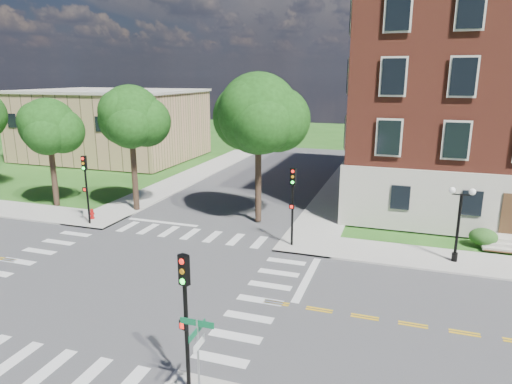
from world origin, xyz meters
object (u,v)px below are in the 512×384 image
(traffic_signal_ne, at_px, (293,197))
(twin_lamp_west, at_px, (459,220))
(traffic_signal_se, at_px, (185,306))
(fire_hydrant, at_px, (92,214))
(street_sign_pole, at_px, (198,347))
(traffic_signal_nw, at_px, (86,181))

(traffic_signal_ne, relative_size, twin_lamp_west, 1.13)
(twin_lamp_west, bearing_deg, traffic_signal_ne, -177.10)
(traffic_signal_se, relative_size, fire_hydrant, 6.40)
(traffic_signal_se, xyz_separation_m, street_sign_pole, (0.74, -0.68, -0.88))
(fire_hydrant, bearing_deg, twin_lamp_west, -0.09)
(street_sign_pole, bearing_deg, fire_hydrant, 136.09)
(street_sign_pole, relative_size, fire_hydrant, 4.13)
(traffic_signal_se, distance_m, traffic_signal_nw, 19.83)
(traffic_signal_ne, distance_m, traffic_signal_nw, 14.48)
(fire_hydrant, bearing_deg, traffic_signal_se, -43.97)
(twin_lamp_west, bearing_deg, traffic_signal_nw, -177.75)
(twin_lamp_west, height_order, fire_hydrant, twin_lamp_west)
(traffic_signal_ne, height_order, traffic_signal_nw, same)
(traffic_signal_se, relative_size, street_sign_pole, 1.55)
(fire_hydrant, bearing_deg, traffic_signal_ne, -1.94)
(traffic_signal_nw, bearing_deg, twin_lamp_west, 2.25)
(traffic_signal_ne, relative_size, traffic_signal_nw, 1.00)
(traffic_signal_ne, distance_m, fire_hydrant, 15.25)
(traffic_signal_nw, bearing_deg, street_sign_pole, -43.00)
(traffic_signal_ne, height_order, street_sign_pole, traffic_signal_ne)
(traffic_signal_se, xyz_separation_m, twin_lamp_west, (9.23, 14.46, -0.66))
(traffic_signal_nw, xyz_separation_m, street_sign_pole, (15.23, -14.21, -0.88))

